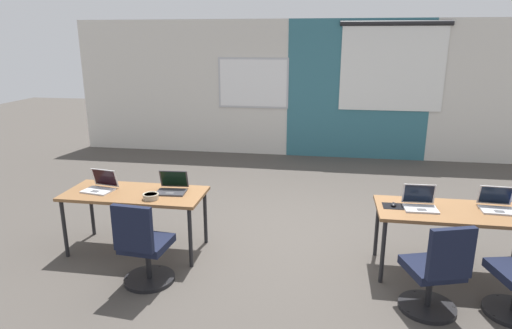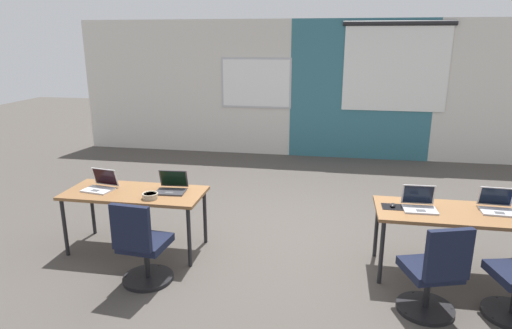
% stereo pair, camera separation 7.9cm
% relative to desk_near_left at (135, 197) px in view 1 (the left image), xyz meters
% --- Properties ---
extents(ground_plane, '(24.00, 24.00, 0.00)m').
position_rel_desk_near_left_xyz_m(ground_plane, '(1.75, 0.60, -0.66)').
color(ground_plane, '#47423D').
extents(back_wall_assembly, '(10.00, 0.27, 2.80)m').
position_rel_desk_near_left_xyz_m(back_wall_assembly, '(1.78, 4.80, 0.75)').
color(back_wall_assembly, silver).
rests_on(back_wall_assembly, ground).
extents(desk_near_left, '(1.60, 0.70, 0.72)m').
position_rel_desk_near_left_xyz_m(desk_near_left, '(0.00, 0.00, 0.00)').
color(desk_near_left, brown).
rests_on(desk_near_left, ground).
extents(desk_near_right, '(1.60, 0.70, 0.72)m').
position_rel_desk_near_left_xyz_m(desk_near_right, '(3.50, 0.00, 0.00)').
color(desk_near_right, brown).
rests_on(desk_near_right, ground).
extents(laptop_near_left_end, '(0.37, 0.34, 0.23)m').
position_rel_desk_near_left_xyz_m(laptop_near_left_end, '(-0.42, 0.00, 0.11)').
color(laptop_near_left_end, silver).
rests_on(laptop_near_left_end, desk_near_left).
extents(laptop_near_left_inner, '(0.35, 0.32, 0.23)m').
position_rel_desk_near_left_xyz_m(laptop_near_left_inner, '(0.42, 0.09, 0.11)').
color(laptop_near_left_inner, '#333338').
rests_on(laptop_near_left_inner, desk_near_left).
extents(chair_near_left_inner, '(0.52, 0.56, 0.92)m').
position_rel_desk_near_left_xyz_m(chair_near_left_inner, '(0.39, -0.73, -0.28)').
color(chair_near_left_inner, black).
rests_on(chair_near_left_inner, ground).
extents(laptop_near_right_end, '(0.34, 0.31, 0.23)m').
position_rel_desk_near_left_xyz_m(laptop_near_right_end, '(3.91, 0.09, 0.11)').
color(laptop_near_right_end, '#B7B7BC').
rests_on(laptop_near_right_end, desk_near_right).
extents(laptop_near_right_inner, '(0.34, 0.28, 0.24)m').
position_rel_desk_near_left_xyz_m(laptop_near_right_inner, '(3.13, 0.01, 0.11)').
color(laptop_near_right_inner, '#B7B7BC').
rests_on(laptop_near_right_inner, desk_near_right).
extents(mousepad_near_right_inner, '(0.22, 0.19, 0.00)m').
position_rel_desk_near_left_xyz_m(mousepad_near_right_inner, '(2.87, 0.02, 0.06)').
color(mousepad_near_right_inner, black).
rests_on(mousepad_near_right_inner, desk_near_right).
extents(mouse_near_right_inner, '(0.07, 0.11, 0.03)m').
position_rel_desk_near_left_xyz_m(mouse_near_right_inner, '(2.87, 0.02, 0.08)').
color(mouse_near_right_inner, black).
rests_on(mouse_near_right_inner, mousepad_near_right_inner).
extents(chair_near_right_inner, '(0.55, 0.61, 0.92)m').
position_rel_desk_near_left_xyz_m(chair_near_right_inner, '(3.16, -0.78, -0.28)').
color(chair_near_right_inner, black).
rests_on(chair_near_right_inner, ground).
extents(snack_bowl, '(0.18, 0.18, 0.06)m').
position_rel_desk_near_left_xyz_m(snack_bowl, '(0.27, -0.18, 0.10)').
color(snack_bowl, tan).
rests_on(snack_bowl, desk_near_left).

